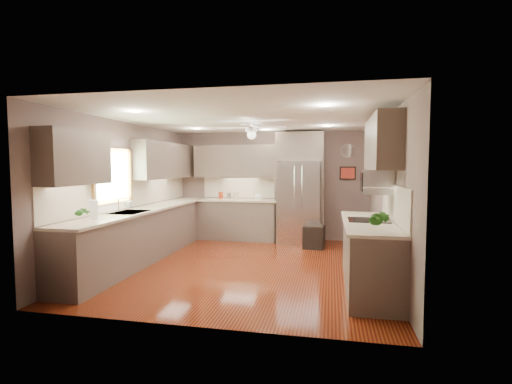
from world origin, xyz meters
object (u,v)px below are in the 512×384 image
(potted_plant_right, at_px, (379,219))
(bowl, at_px, (259,198))
(refrigerator, at_px, (300,189))
(microwave, at_px, (376,182))
(stool, at_px, (314,237))
(canister_a, at_px, (221,195))
(potted_plant_left, at_px, (81,212))
(paper_towel, at_px, (94,210))
(canister_b, at_px, (229,196))
(canister_c, at_px, (237,195))
(soap_bottle, at_px, (130,204))

(potted_plant_right, xyz_separation_m, bowl, (-2.18, 3.97, -0.14))
(refrigerator, relative_size, microwave, 4.45)
(refrigerator, height_order, stool, refrigerator)
(potted_plant_right, relative_size, bowl, 1.64)
(canister_a, relative_size, potted_plant_left, 0.62)
(potted_plant_right, distance_m, microwave, 1.26)
(stool, bearing_deg, paper_towel, -135.15)
(stool, bearing_deg, canister_b, 162.88)
(canister_c, xyz_separation_m, potted_plant_right, (2.69, -3.94, 0.07))
(canister_a, distance_m, paper_towel, 3.71)
(canister_b, distance_m, microwave, 4.09)
(canister_b, distance_m, soap_bottle, 2.69)
(potted_plant_left, height_order, bowl, potted_plant_left)
(bowl, xyz_separation_m, refrigerator, (0.95, -0.06, 0.22))
(canister_a, height_order, refrigerator, refrigerator)
(canister_a, distance_m, microwave, 4.24)
(soap_bottle, xyz_separation_m, stool, (3.13, 1.83, -0.81))
(soap_bottle, height_order, potted_plant_left, potted_plant_left)
(canister_a, height_order, canister_c, canister_c)
(paper_towel, bearing_deg, canister_b, 74.44)
(canister_a, xyz_separation_m, potted_plant_left, (-0.81, -3.88, 0.06))
(potted_plant_right, xyz_separation_m, stool, (-0.88, 3.35, -0.87))
(canister_b, relative_size, paper_towel, 0.50)
(potted_plant_left, distance_m, microwave, 4.16)
(potted_plant_right, distance_m, stool, 3.57)
(bowl, xyz_separation_m, microwave, (2.28, -2.77, 0.52))
(canister_a, xyz_separation_m, refrigerator, (1.85, -0.06, 0.17))
(microwave, xyz_separation_m, stool, (-0.97, 2.15, -1.24))
(stool, bearing_deg, potted_plant_right, -75.34)
(soap_bottle, distance_m, potted_plant_left, 1.44)
(soap_bottle, xyz_separation_m, bowl, (1.83, 2.45, -0.08))
(canister_a, distance_m, potted_plant_right, 5.02)
(soap_bottle, relative_size, potted_plant_right, 0.65)
(canister_a, distance_m, soap_bottle, 2.62)
(microwave, bearing_deg, potted_plant_right, -94.68)
(refrigerator, bearing_deg, potted_plant_left, -124.85)
(microwave, bearing_deg, bowl, 129.43)
(canister_c, xyz_separation_m, potted_plant_left, (-1.20, -3.85, 0.05))
(canister_a, relative_size, potted_plant_right, 0.52)
(canister_b, bearing_deg, stool, -17.12)
(potted_plant_left, bearing_deg, stool, 47.28)
(canister_c, bearing_deg, refrigerator, -1.02)
(canister_c, relative_size, potted_plant_left, 0.62)
(microwave, bearing_deg, paper_towel, -167.95)
(canister_c, relative_size, microwave, 0.32)
(refrigerator, bearing_deg, bowl, 176.27)
(canister_a, bearing_deg, paper_towel, -102.62)
(bowl, xyz_separation_m, stool, (1.30, -0.62, -0.73))
(refrigerator, bearing_deg, stool, -57.91)
(potted_plant_left, distance_m, potted_plant_right, 3.89)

